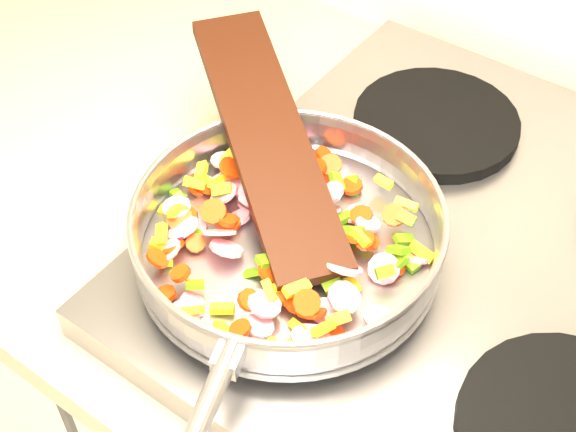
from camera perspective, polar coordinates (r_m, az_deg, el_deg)
The scene contains 6 objects.
cooktop at distance 0.83m, azimuth 13.98°, elevation -3.75°, with size 0.60×0.60×0.04m, color #939399.
grate_fl at distance 0.77m, azimuth 0.41°, elevation -4.31°, with size 0.19×0.19×0.02m, color black.
grate_bl at distance 0.94m, azimuth 10.49°, elevation 6.55°, with size 0.19×0.19×0.02m, color black.
saute_pan at distance 0.75m, azimuth -0.06°, elevation -1.10°, with size 0.34×0.49×0.06m.
vegetable_heap at distance 0.77m, azimuth -0.57°, elevation -1.18°, with size 0.27×0.27×0.05m.
wooden_spatula at distance 0.81m, azimuth -1.49°, elevation 5.60°, with size 0.34×0.08×0.02m, color black.
Camera 1 is at (-0.56, 1.13, 1.55)m, focal length 50.00 mm.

